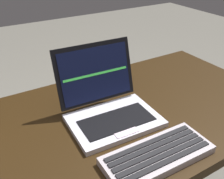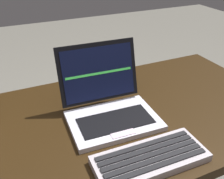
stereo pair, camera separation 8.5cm
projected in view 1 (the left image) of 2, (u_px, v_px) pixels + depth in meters
desk at (110, 133)px, 0.95m from camera, size 1.36×0.68×0.73m
laptop_front at (108, 105)px, 0.90m from camera, size 0.31×0.28×0.24m
external_keyboard at (158, 155)px, 0.74m from camera, size 0.33×0.14×0.03m
coffee_mug at (113, 73)px, 1.11m from camera, size 0.11×0.07×0.10m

